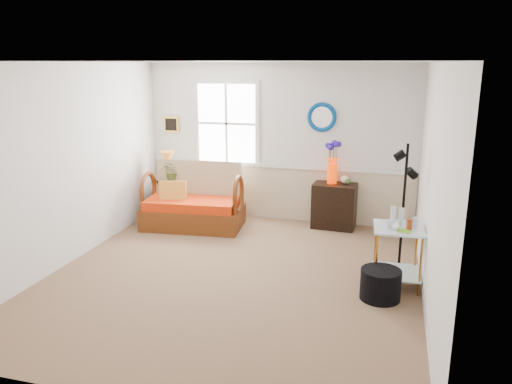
% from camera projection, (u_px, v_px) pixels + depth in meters
% --- Properties ---
extents(floor, '(4.50, 5.00, 0.01)m').
position_uv_depth(floor, '(234.00, 276.00, 6.25)').
color(floor, brown).
rests_on(floor, ground).
extents(ceiling, '(4.50, 5.00, 0.01)m').
position_uv_depth(ceiling, '(231.00, 62.00, 5.59)').
color(ceiling, white).
rests_on(ceiling, walls).
extents(walls, '(4.51, 5.01, 2.60)m').
position_uv_depth(walls, '(232.00, 175.00, 5.92)').
color(walls, silver).
rests_on(walls, floor).
extents(wainscot, '(4.46, 0.02, 0.90)m').
position_uv_depth(wainscot, '(278.00, 193.00, 8.45)').
color(wainscot, '#C8B292').
rests_on(wainscot, walls).
extents(chair_rail, '(4.46, 0.04, 0.06)m').
position_uv_depth(chair_rail, '(278.00, 166.00, 8.32)').
color(chair_rail, white).
rests_on(chair_rail, walls).
extents(window, '(1.14, 0.06, 1.44)m').
position_uv_depth(window, '(227.00, 123.00, 8.38)').
color(window, white).
rests_on(window, walls).
extents(picture, '(0.28, 0.03, 0.28)m').
position_uv_depth(picture, '(171.00, 124.00, 8.66)').
color(picture, gold).
rests_on(picture, walls).
extents(mirror, '(0.47, 0.07, 0.47)m').
position_uv_depth(mirror, '(322.00, 117.00, 7.94)').
color(mirror, '#03559E').
rests_on(mirror, walls).
extents(loveseat, '(1.64, 1.03, 1.02)m').
position_uv_depth(loveseat, '(193.00, 196.00, 8.01)').
color(loveseat, '#5D310D').
rests_on(loveseat, floor).
extents(throw_pillow, '(0.44, 0.22, 0.43)m').
position_uv_depth(throw_pillow, '(173.00, 194.00, 7.97)').
color(throw_pillow, orange).
rests_on(throw_pillow, loveseat).
extents(lamp_stand, '(0.49, 0.49, 0.68)m').
position_uv_depth(lamp_stand, '(169.00, 198.00, 8.54)').
color(lamp_stand, black).
rests_on(lamp_stand, floor).
extents(table_lamp, '(0.32, 0.32, 0.48)m').
position_uv_depth(table_lamp, '(168.00, 165.00, 8.40)').
color(table_lamp, '#BC6C26').
rests_on(table_lamp, lamp_stand).
extents(potted_plant, '(0.41, 0.43, 0.26)m').
position_uv_depth(potted_plant, '(173.00, 173.00, 8.31)').
color(potted_plant, '#3E6428').
rests_on(potted_plant, lamp_stand).
extents(cabinet, '(0.70, 0.47, 0.72)m').
position_uv_depth(cabinet, '(334.00, 206.00, 8.01)').
color(cabinet, black).
rests_on(cabinet, floor).
extents(flower_vase, '(0.24, 0.24, 0.67)m').
position_uv_depth(flower_vase, '(333.00, 162.00, 7.89)').
color(flower_vase, '#E82D00').
rests_on(flower_vase, cabinet).
extents(side_table, '(0.61, 0.61, 0.73)m').
position_uv_depth(side_table, '(397.00, 257.00, 5.91)').
color(side_table, '#AB7127').
rests_on(side_table, floor).
extents(tabletop_items, '(0.40, 0.40, 0.22)m').
position_uv_depth(tabletop_items, '(402.00, 219.00, 5.79)').
color(tabletop_items, silver).
rests_on(tabletop_items, side_table).
extents(floor_lamp, '(0.26, 0.26, 1.66)m').
position_uv_depth(floor_lamp, '(403.00, 210.00, 6.12)').
color(floor_lamp, black).
rests_on(floor_lamp, floor).
extents(ottoman, '(0.46, 0.46, 0.35)m').
position_uv_depth(ottoman, '(380.00, 284.00, 5.60)').
color(ottoman, black).
rests_on(ottoman, floor).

